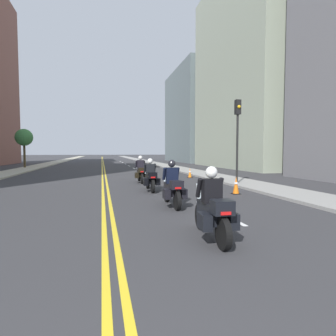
% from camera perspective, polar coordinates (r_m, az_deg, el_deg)
% --- Properties ---
extents(ground_plane, '(264.00, 264.00, 0.00)m').
position_cam_1_polar(ground_plane, '(47.58, -13.14, 0.97)').
color(ground_plane, '#323134').
extents(sidewalk_left, '(2.41, 144.00, 0.12)m').
position_cam_1_polar(sidewalk_left, '(48.22, -22.65, 0.90)').
color(sidewalk_left, '#A9A38D').
rests_on(sidewalk_left, ground).
extents(sidewalk_right, '(2.41, 144.00, 0.12)m').
position_cam_1_polar(sidewalk_right, '(48.27, -3.63, 1.15)').
color(sidewalk_right, gray).
rests_on(sidewalk_right, ground).
extents(centreline_yellow_inner, '(0.12, 132.00, 0.01)m').
position_cam_1_polar(centreline_yellow_inner, '(47.58, -13.28, 0.97)').
color(centreline_yellow_inner, yellow).
rests_on(centreline_yellow_inner, ground).
extents(centreline_yellow_outer, '(0.12, 132.00, 0.01)m').
position_cam_1_polar(centreline_yellow_outer, '(47.59, -12.99, 0.98)').
color(centreline_yellow_outer, yellow).
rests_on(centreline_yellow_outer, ground).
extents(lane_dashes_white, '(0.14, 56.40, 0.01)m').
position_cam_1_polar(lane_dashes_white, '(28.83, -6.25, -0.43)').
color(lane_dashes_white, silver).
rests_on(lane_dashes_white, ground).
extents(building_right_1, '(6.89, 18.23, 22.75)m').
position_cam_1_polar(building_right_1, '(36.44, 15.88, 18.30)').
color(building_right_1, '#99A38B').
rests_on(building_right_1, ground).
extents(building_right_2, '(8.14, 18.00, 17.25)m').
position_cam_1_polar(building_right_2, '(54.63, 5.72, 10.40)').
color(building_right_2, slate).
rests_on(building_right_2, ground).
extents(motorcycle_0, '(0.78, 2.10, 1.58)m').
position_cam_1_polar(motorcycle_0, '(6.09, 9.08, -8.46)').
color(motorcycle_0, black).
rests_on(motorcycle_0, ground).
extents(motorcycle_1, '(0.77, 2.20, 1.61)m').
position_cam_1_polar(motorcycle_1, '(9.64, 0.91, -4.01)').
color(motorcycle_1, black).
rests_on(motorcycle_1, ground).
extents(motorcycle_2, '(0.77, 2.19, 1.57)m').
position_cam_1_polar(motorcycle_2, '(13.42, -3.58, -1.99)').
color(motorcycle_2, black).
rests_on(motorcycle_2, ground).
extents(motorcycle_3, '(0.77, 2.18, 1.65)m').
position_cam_1_polar(motorcycle_3, '(17.19, -5.59, -0.78)').
color(motorcycle_3, black).
rests_on(motorcycle_3, ground).
extents(traffic_cone_0, '(0.31, 0.31, 0.71)m').
position_cam_1_polar(traffic_cone_0, '(20.38, 4.48, -0.99)').
color(traffic_cone_0, black).
rests_on(traffic_cone_0, ground).
extents(traffic_cone_1, '(0.35, 0.35, 0.78)m').
position_cam_1_polar(traffic_cone_1, '(12.86, 13.67, -3.47)').
color(traffic_cone_1, black).
rests_on(traffic_cone_1, ground).
extents(traffic_light_near, '(0.28, 0.38, 4.74)m').
position_cam_1_polar(traffic_light_near, '(16.07, 13.97, 8.16)').
color(traffic_light_near, black).
rests_on(traffic_light_near, ground).
extents(street_tree_0, '(1.90, 1.90, 4.45)m').
position_cam_1_polar(street_tree_0, '(35.51, -27.25, 5.49)').
color(street_tree_0, '#483B23').
rests_on(street_tree_0, ground).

